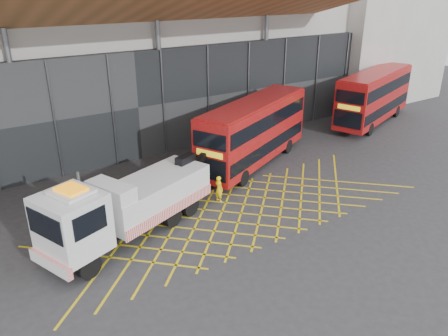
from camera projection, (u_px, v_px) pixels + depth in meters
ground_plane at (194, 229)px, 23.92m from camera, size 120.00×120.00×0.00m
road_markings at (241, 213)px, 25.56m from camera, size 23.16×7.16×0.01m
construction_building at (97, 29)px, 35.44m from camera, size 55.00×23.97×18.00m
east_building at (367, 6)px, 48.64m from camera, size 15.00×12.00×20.00m
recovery_truck at (126, 205)px, 22.47m from camera, size 11.61×6.13×4.13m
bus_towed at (254, 130)px, 31.52m from camera, size 11.79×7.30×4.78m
bus_second at (374, 95)px, 40.99m from camera, size 12.31×6.49×4.92m
worker at (219, 189)px, 26.66m from camera, size 0.49×0.67×1.68m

